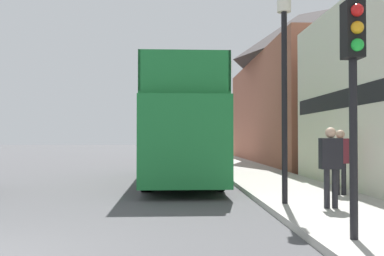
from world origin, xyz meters
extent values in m
plane|color=#4C4C4F|center=(0.00, 21.00, 0.00)|extent=(144.00, 144.00, 0.00)
cube|color=#ADAAA3|center=(6.71, 18.00, 0.07)|extent=(2.96, 108.00, 0.14)
cube|color=black|center=(8.24, 5.94, 2.80)|extent=(0.12, 11.68, 0.55)
cube|color=#935642|center=(11.19, 22.24, 3.28)|extent=(6.00, 18.39, 6.57)
pyramid|color=#383333|center=(11.19, 22.24, 8.02)|extent=(6.00, 18.39, 2.91)
cube|color=#1E7A38|center=(3.41, 10.89, 1.54)|extent=(2.56, 10.38, 2.49)
cube|color=orange|center=(3.42, 10.37, 1.67)|extent=(2.55, 5.71, 0.45)
cube|color=black|center=(3.41, 10.89, 2.29)|extent=(2.58, 9.55, 0.70)
cube|color=#1E7A38|center=(3.41, 10.89, 2.84)|extent=(2.55, 9.55, 0.10)
cube|color=#1E7A38|center=(2.20, 10.88, 3.44)|extent=(0.13, 9.53, 1.11)
cube|color=#1E7A38|center=(4.62, 10.90, 3.44)|extent=(0.13, 9.53, 1.11)
cube|color=#1E7A38|center=(3.44, 6.16, 3.44)|extent=(2.49, 0.09, 1.11)
cube|color=#1E7A38|center=(3.39, 14.93, 3.44)|extent=(2.50, 1.47, 1.11)
cylinder|color=black|center=(2.27, 14.09, 0.54)|extent=(0.29, 1.08, 1.08)
cylinder|color=black|center=(4.51, 14.11, 0.54)|extent=(0.29, 1.08, 1.08)
cylinder|color=black|center=(2.31, 7.88, 0.54)|extent=(0.29, 1.08, 1.08)
cylinder|color=black|center=(4.55, 7.89, 0.54)|extent=(0.29, 1.08, 1.08)
cube|color=#9E9EA3|center=(4.08, 18.64, 0.51)|extent=(1.87, 4.52, 0.66)
cube|color=black|center=(4.08, 18.51, 1.09)|extent=(1.61, 2.18, 0.50)
cylinder|color=black|center=(3.24, 20.02, 0.33)|extent=(0.21, 0.66, 0.66)
cylinder|color=black|center=(4.88, 20.05, 0.33)|extent=(0.21, 0.66, 0.66)
cylinder|color=black|center=(3.28, 17.24, 0.33)|extent=(0.21, 0.66, 0.66)
cylinder|color=black|center=(4.93, 17.27, 0.33)|extent=(0.21, 0.66, 0.66)
cylinder|color=#232328|center=(6.41, 3.64, 0.56)|extent=(0.13, 0.13, 0.84)
cylinder|color=#232328|center=(6.58, 3.64, 0.56)|extent=(0.13, 0.13, 0.84)
cube|color=black|center=(6.49, 3.64, 1.31)|extent=(0.45, 0.25, 0.66)
sphere|color=tan|center=(6.49, 3.64, 1.75)|extent=(0.23, 0.23, 0.23)
cylinder|color=#232328|center=(7.45, 5.81, 0.55)|extent=(0.12, 0.12, 0.83)
cylinder|color=#232328|center=(7.62, 5.81, 0.55)|extent=(0.12, 0.12, 0.83)
cube|color=maroon|center=(7.53, 5.81, 1.29)|extent=(0.45, 0.25, 0.65)
sphere|color=tan|center=(7.53, 5.81, 1.74)|extent=(0.23, 0.23, 0.23)
cylinder|color=black|center=(5.80, 0.76, 1.49)|extent=(0.12, 0.12, 2.69)
cube|color=black|center=(5.80, 0.76, 3.26)|extent=(0.28, 0.31, 0.85)
sphere|color=red|center=(5.80, 0.59, 3.51)|extent=(0.19, 0.19, 0.19)
sphere|color=orange|center=(5.80, 0.59, 3.26)|extent=(0.19, 0.19, 0.19)
sphere|color=green|center=(5.80, 0.59, 3.00)|extent=(0.19, 0.19, 0.19)
cylinder|color=black|center=(5.68, 4.37, 2.34)|extent=(0.13, 0.13, 4.41)
cylinder|color=silver|center=(5.68, 4.37, 4.77)|extent=(0.32, 0.32, 0.45)
cylinder|color=black|center=(5.61, 14.16, 2.37)|extent=(0.13, 0.13, 4.45)
cylinder|color=silver|center=(5.61, 14.16, 4.82)|extent=(0.32, 0.32, 0.45)
cone|color=black|center=(5.61, 14.16, 5.15)|extent=(0.35, 0.35, 0.22)
camera|label=1|loc=(3.10, -5.81, 1.66)|focal=42.00mm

